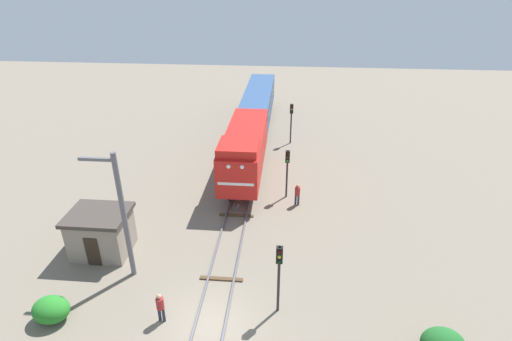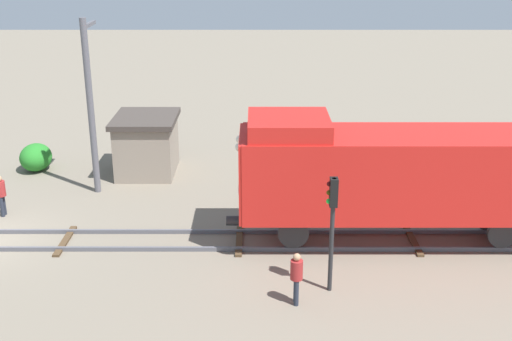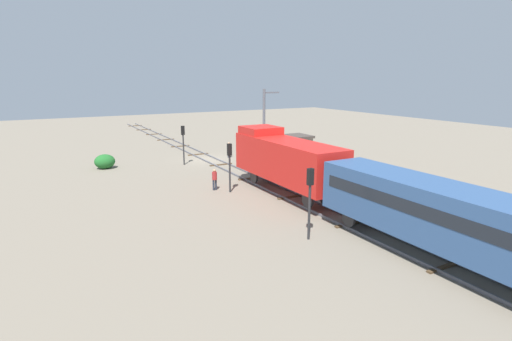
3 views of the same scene
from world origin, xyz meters
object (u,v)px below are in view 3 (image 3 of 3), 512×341
(passenger_car_leading, at_px, (443,213))
(worker_near_track, at_px, (229,149))
(worker_by_signal, at_px, (215,178))
(relay_hut, at_px, (293,148))
(traffic_signal_mid, at_px, (230,159))
(traffic_signal_near, at_px, (183,138))
(traffic_signal_far, at_px, (310,190))
(locomotive, at_px, (285,158))
(catenary_mast, at_px, (264,123))

(passenger_car_leading, height_order, worker_near_track, passenger_car_leading)
(worker_by_signal, bearing_deg, relay_hut, -18.79)
(traffic_signal_mid, xyz_separation_m, worker_near_track, (-5.80, -12.47, -1.65))
(traffic_signal_near, height_order, traffic_signal_mid, traffic_signal_near)
(passenger_car_leading, bearing_deg, worker_by_signal, -76.05)
(passenger_car_leading, distance_m, worker_by_signal, 17.48)
(traffic_signal_near, bearing_deg, worker_near_track, -168.18)
(traffic_signal_far, bearing_deg, relay_hut, -121.81)
(passenger_car_leading, relative_size, worker_near_track, 8.24)
(worker_near_track, bearing_deg, relay_hut, 171.49)
(passenger_car_leading, relative_size, traffic_signal_far, 3.52)
(passenger_car_leading, distance_m, traffic_signal_mid, 16.17)
(traffic_signal_far, height_order, worker_near_track, traffic_signal_far)
(traffic_signal_near, height_order, worker_by_signal, traffic_signal_near)
(locomotive, relative_size, relay_hut, 3.31)
(worker_near_track, xyz_separation_m, worker_by_signal, (6.60, 11.37, 0.00))
(passenger_car_leading, bearing_deg, traffic_signal_far, -56.21)
(locomotive, distance_m, catenary_mast, 12.86)
(locomotive, xyz_separation_m, traffic_signal_near, (3.20, -13.76, -0.01))
(traffic_signal_mid, bearing_deg, traffic_signal_near, -91.01)
(locomotive, relative_size, catenary_mast, 1.54)
(traffic_signal_mid, xyz_separation_m, catenary_mast, (-8.47, -9.29, 1.35))
(traffic_signal_far, height_order, catenary_mast, catenary_mast)
(locomotive, relative_size, worker_near_track, 6.82)
(traffic_signal_mid, xyz_separation_m, traffic_signal_far, (0.20, 10.42, 0.12))
(locomotive, height_order, worker_by_signal, locomotive)
(traffic_signal_far, bearing_deg, catenary_mast, -113.73)
(traffic_signal_far, bearing_deg, worker_near_track, -104.69)
(traffic_signal_mid, relative_size, relay_hut, 1.08)
(locomotive, height_order, traffic_signal_far, locomotive)
(catenary_mast, relative_size, relay_hut, 2.15)
(locomotive, relative_size, traffic_signal_far, 2.92)
(passenger_car_leading, xyz_separation_m, relay_hut, (-7.50, -23.27, -1.13))
(passenger_car_leading, height_order, worker_by_signal, passenger_car_leading)
(passenger_car_leading, height_order, relay_hut, passenger_car_leading)
(locomotive, relative_size, traffic_signal_mid, 3.06)
(worker_near_track, bearing_deg, traffic_signal_near, 47.73)
(worker_near_track, distance_m, worker_by_signal, 13.14)
(traffic_signal_far, distance_m, catenary_mast, 21.57)
(traffic_signal_far, bearing_deg, passenger_car_leading, 123.79)
(worker_by_signal, bearing_deg, traffic_signal_far, -134.37)
(traffic_signal_near, xyz_separation_m, worker_by_signal, (1.00, 10.20, -1.76))
(relay_hut, bearing_deg, worker_near_track, -44.42)
(locomotive, bearing_deg, relay_hut, -127.05)
(traffic_signal_mid, xyz_separation_m, relay_hut, (-10.90, -7.47, -1.26))
(catenary_mast, bearing_deg, traffic_signal_near, -13.65)
(traffic_signal_mid, distance_m, traffic_signal_far, 10.43)
(passenger_car_leading, bearing_deg, catenary_mast, -101.41)
(passenger_car_leading, distance_m, worker_near_track, 28.41)
(locomotive, bearing_deg, worker_by_signal, -40.35)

